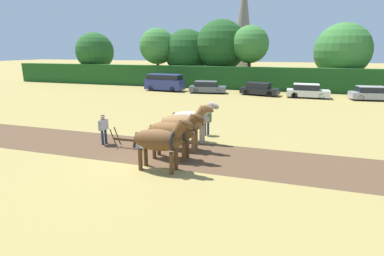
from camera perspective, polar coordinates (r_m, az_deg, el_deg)
The scene contains 22 objects.
ground_plane at distance 14.06m, azimuth -7.43°, elevation -6.36°, with size 240.00×240.00×0.00m, color #998447.
plowed_furrow_strip at distance 16.95m, azimuth -16.64°, elevation -3.16°, with size 28.48×4.03×0.01m, color brown.
hedgerow at distance 39.63m, azimuth 9.45°, elevation 9.34°, with size 70.68×1.22×2.90m, color #1E511E.
tree_far_left at distance 51.14m, azimuth -18.03°, elevation 13.68°, with size 5.90×5.90×7.68m.
tree_left at distance 45.47m, azimuth -6.61°, elevation 15.20°, with size 5.17×5.17×8.09m.
tree_center_left at distance 45.27m, azimuth -1.02°, elevation 14.25°, with size 6.58×6.58×7.96m.
tree_center at distance 43.91m, azimuth 5.54°, elevation 15.32°, with size 7.18×7.18×9.14m.
tree_center_right at distance 41.89m, azimuth 11.01°, elevation 15.35°, with size 4.92×4.92×8.16m.
tree_right at distance 43.23m, azimuth 26.72°, elevation 12.99°, with size 6.87×6.87×8.30m.
church_spire at distance 73.21m, azimuth 9.75°, elevation 19.17°, with size 3.23×3.23×20.94m.
draft_horse_lead_left at distance 12.64m, azimuth -6.11°, elevation -2.30°, with size 2.87×0.97×2.38m.
draft_horse_lead_right at distance 13.94m, azimuth -3.69°, elevation -0.72°, with size 2.91×0.99×2.33m.
draft_horse_trail_left at distance 15.26m, azimuth -1.64°, elevation 0.85°, with size 2.96×0.93×2.49m.
draft_horse_trail_right at distance 16.62m, azimuth 0.03°, elevation 1.84°, with size 2.88×0.85×2.39m.
plow at distance 16.01m, azimuth -11.85°, elevation -2.69°, with size 1.73×0.46×1.13m.
farmer_at_plow at distance 16.87m, azimuth -16.53°, elevation 0.20°, with size 0.42×0.62×1.67m.
farmer_beside_team at distance 17.96m, azimuth 2.82°, elevation 1.47°, with size 0.50×0.46×1.59m.
parked_van at distance 38.10m, azimuth -5.24°, elevation 8.67°, with size 4.98×2.31×2.05m.
parked_car_left at distance 35.96m, azimuth 2.91°, elevation 7.76°, with size 4.49×2.29×1.41m.
parked_car_center_left at distance 35.02m, azimuth 12.71°, elevation 7.24°, with size 4.50×2.57×1.41m.
parked_car_center at distance 34.61m, azimuth 21.09°, elevation 6.58°, with size 4.35×1.89×1.48m.
parked_car_center_right at distance 35.75m, azimuth 31.06°, elevation 5.64°, with size 4.41×2.25×1.42m.
Camera 1 is at (5.66, -11.85, 5.03)m, focal length 28.00 mm.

